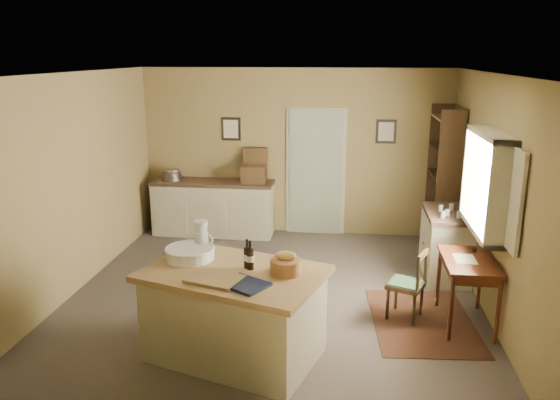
{
  "coord_description": "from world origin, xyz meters",
  "views": [
    {
      "loc": [
        0.85,
        -6.26,
        2.92
      ],
      "look_at": [
        0.04,
        0.25,
        1.15
      ],
      "focal_mm": 35.0,
      "sensor_mm": 36.0,
      "label": 1
    }
  ],
  "objects_px": {
    "desk_chair": "(406,285)",
    "work_island": "(234,311)",
    "sideboard": "(214,206)",
    "shelving_unit": "(447,179)",
    "right_cabinet": "(446,243)",
    "writing_desk": "(469,268)"
  },
  "relations": [
    {
      "from": "desk_chair",
      "to": "sideboard",
      "type": "bearing_deg",
      "value": 159.77
    },
    {
      "from": "writing_desk",
      "to": "right_cabinet",
      "type": "distance_m",
      "value": 1.39
    },
    {
      "from": "shelving_unit",
      "to": "work_island",
      "type": "bearing_deg",
      "value": -126.27
    },
    {
      "from": "work_island",
      "to": "shelving_unit",
      "type": "distance_m",
      "value": 4.37
    },
    {
      "from": "desk_chair",
      "to": "right_cabinet",
      "type": "distance_m",
      "value": 1.46
    },
    {
      "from": "desk_chair",
      "to": "right_cabinet",
      "type": "bearing_deg",
      "value": 86.36
    },
    {
      "from": "sideboard",
      "to": "desk_chair",
      "type": "bearing_deg",
      "value": -42.93
    },
    {
      "from": "work_island",
      "to": "right_cabinet",
      "type": "bearing_deg",
      "value": 62.05
    },
    {
      "from": "right_cabinet",
      "to": "shelving_unit",
      "type": "distance_m",
      "value": 1.32
    },
    {
      "from": "work_island",
      "to": "writing_desk",
      "type": "relative_size",
      "value": 2.15
    },
    {
      "from": "work_island",
      "to": "shelving_unit",
      "type": "height_order",
      "value": "shelving_unit"
    },
    {
      "from": "writing_desk",
      "to": "shelving_unit",
      "type": "relative_size",
      "value": 0.41
    },
    {
      "from": "writing_desk",
      "to": "desk_chair",
      "type": "bearing_deg",
      "value": 173.85
    },
    {
      "from": "right_cabinet",
      "to": "work_island",
      "type": "bearing_deg",
      "value": -135.79
    },
    {
      "from": "sideboard",
      "to": "right_cabinet",
      "type": "xyz_separation_m",
      "value": [
        3.51,
        -1.35,
        -0.02
      ]
    },
    {
      "from": "sideboard",
      "to": "writing_desk",
      "type": "relative_size",
      "value": 2.22
    },
    {
      "from": "work_island",
      "to": "desk_chair",
      "type": "bearing_deg",
      "value": 48.23
    },
    {
      "from": "desk_chair",
      "to": "work_island",
      "type": "bearing_deg",
      "value": -126.91
    },
    {
      "from": "writing_desk",
      "to": "right_cabinet",
      "type": "xyz_separation_m",
      "value": [
        -0.0,
        1.38,
        -0.21
      ]
    },
    {
      "from": "right_cabinet",
      "to": "desk_chair",
      "type": "bearing_deg",
      "value": -116.34
    },
    {
      "from": "desk_chair",
      "to": "shelving_unit",
      "type": "xyz_separation_m",
      "value": [
        0.8,
        2.46,
        0.68
      ]
    },
    {
      "from": "desk_chair",
      "to": "right_cabinet",
      "type": "xyz_separation_m",
      "value": [
        0.65,
        1.31,
        0.06
      ]
    }
  ]
}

